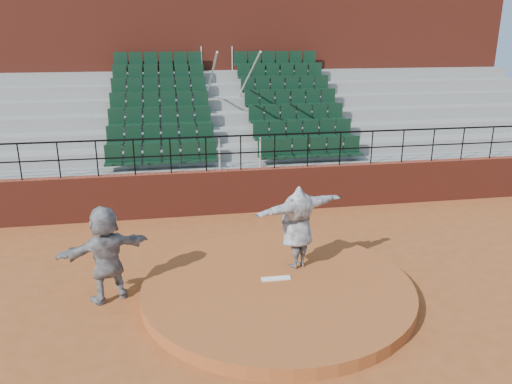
% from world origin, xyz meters
% --- Properties ---
extents(ground, '(90.00, 90.00, 0.00)m').
position_xyz_m(ground, '(0.00, 0.00, 0.00)').
color(ground, '#964B22').
rests_on(ground, ground).
extents(pitchers_mound, '(5.50, 5.50, 0.25)m').
position_xyz_m(pitchers_mound, '(0.00, 0.00, 0.12)').
color(pitchers_mound, '#9D4E23').
rests_on(pitchers_mound, ground).
extents(pitching_rubber, '(0.60, 0.15, 0.03)m').
position_xyz_m(pitching_rubber, '(0.00, 0.15, 0.27)').
color(pitching_rubber, white).
rests_on(pitching_rubber, pitchers_mound).
extents(boundary_wall, '(24.00, 0.30, 1.30)m').
position_xyz_m(boundary_wall, '(0.00, 5.00, 0.65)').
color(boundary_wall, maroon).
rests_on(boundary_wall, ground).
extents(wall_railing, '(24.04, 0.05, 1.03)m').
position_xyz_m(wall_railing, '(0.00, 5.00, 2.03)').
color(wall_railing, black).
rests_on(wall_railing, boundary_wall).
extents(seating_deck, '(24.00, 5.97, 4.63)m').
position_xyz_m(seating_deck, '(0.00, 8.65, 1.44)').
color(seating_deck, gray).
rests_on(seating_deck, ground).
extents(press_box_facade, '(24.00, 3.00, 7.10)m').
position_xyz_m(press_box_facade, '(0.00, 12.60, 3.55)').
color(press_box_facade, maroon).
rests_on(press_box_facade, ground).
extents(pitcher, '(2.30, 1.43, 1.82)m').
position_xyz_m(pitcher, '(0.56, 0.68, 1.16)').
color(pitcher, black).
rests_on(pitcher, pitchers_mound).
extents(fielder, '(1.90, 1.23, 1.96)m').
position_xyz_m(fielder, '(-3.35, 0.40, 0.98)').
color(fielder, black).
rests_on(fielder, ground).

